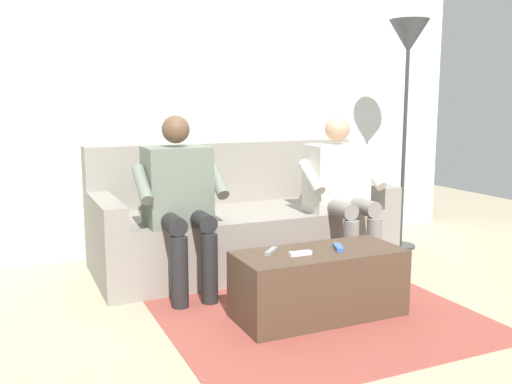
% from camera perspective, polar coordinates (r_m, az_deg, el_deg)
% --- Properties ---
extents(ground_plane, '(8.00, 8.00, 0.00)m').
position_cam_1_polar(ground_plane, '(3.52, 3.21, -10.37)').
color(ground_plane, tan).
extents(back_wall, '(4.57, 0.06, 2.54)m').
position_cam_1_polar(back_wall, '(4.56, -4.58, 10.33)').
color(back_wall, silver).
rests_on(back_wall, ground).
extents(couch, '(2.08, 0.89, 0.87)m').
position_cam_1_polar(couch, '(4.10, -1.64, -3.19)').
color(couch, gray).
rests_on(couch, ground).
extents(coffee_table, '(0.93, 0.41, 0.37)m').
position_cam_1_polar(coffee_table, '(3.16, 6.35, -9.19)').
color(coffee_table, '#4C3828').
rests_on(coffee_table, ground).
extents(person_left_seated, '(0.56, 0.51, 1.07)m').
position_cam_1_polar(person_left_seated, '(3.92, 8.56, 0.68)').
color(person_left_seated, beige).
rests_on(person_left_seated, ground).
extents(person_right_seated, '(0.54, 0.52, 1.09)m').
position_cam_1_polar(person_right_seated, '(3.47, -7.72, -0.20)').
color(person_right_seated, slate).
rests_on(person_right_seated, ground).
extents(remote_blue, '(0.09, 0.14, 0.02)m').
position_cam_1_polar(remote_blue, '(3.15, 8.32, -5.54)').
color(remote_blue, '#3860B7').
rests_on(remote_blue, coffee_table).
extents(remote_white, '(0.12, 0.04, 0.02)m').
position_cam_1_polar(remote_white, '(3.00, 4.49, -6.19)').
color(remote_white, white).
rests_on(remote_white, coffee_table).
extents(remote_gray, '(0.12, 0.12, 0.02)m').
position_cam_1_polar(remote_gray, '(3.04, 1.55, -6.00)').
color(remote_gray, gray).
rests_on(remote_gray, coffee_table).
extents(floor_rug, '(1.67, 1.72, 0.01)m').
position_cam_1_polar(floor_rug, '(3.32, 5.18, -11.56)').
color(floor_rug, '#9E473D').
rests_on(floor_rug, ground).
extents(floor_lamp, '(0.31, 0.31, 1.79)m').
position_cam_1_polar(floor_lamp, '(4.63, 15.10, 13.44)').
color(floor_lamp, '#2D2D2D').
rests_on(floor_lamp, ground).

